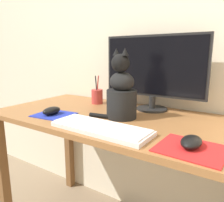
% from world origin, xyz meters
% --- Properties ---
extents(wall_back, '(7.00, 0.04, 2.50)m').
position_xyz_m(wall_back, '(0.00, 0.34, 1.25)').
color(wall_back, beige).
rests_on(wall_back, ground_plane).
extents(desk, '(1.44, 0.63, 0.75)m').
position_xyz_m(desk, '(0.00, 0.00, 0.65)').
color(desk, brown).
rests_on(desk, ground_plane).
extents(monitor, '(0.57, 0.17, 0.41)m').
position_xyz_m(monitor, '(0.03, 0.22, 0.97)').
color(monitor, black).
rests_on(monitor, desk).
extents(keyboard, '(0.43, 0.16, 0.02)m').
position_xyz_m(keyboard, '(-0.01, -0.22, 0.76)').
color(keyboard, silver).
rests_on(keyboard, desk).
extents(mousepad_left, '(0.20, 0.18, 0.00)m').
position_xyz_m(mousepad_left, '(-0.35, -0.16, 0.75)').
color(mousepad_left, '#1E2D9E').
rests_on(mousepad_left, desk).
extents(mousepad_right, '(0.22, 0.20, 0.00)m').
position_xyz_m(mousepad_right, '(0.34, -0.20, 0.75)').
color(mousepad_right, red).
rests_on(mousepad_right, desk).
extents(computer_mouse_left, '(0.06, 0.10, 0.04)m').
position_xyz_m(computer_mouse_left, '(-0.36, -0.17, 0.77)').
color(computer_mouse_left, black).
rests_on(computer_mouse_left, mousepad_left).
extents(computer_mouse_right, '(0.07, 0.11, 0.04)m').
position_xyz_m(computer_mouse_right, '(0.34, -0.19, 0.77)').
color(computer_mouse_right, black).
rests_on(computer_mouse_right, mousepad_right).
extents(cat, '(0.23, 0.17, 0.33)m').
position_xyz_m(cat, '(-0.04, -0.01, 0.87)').
color(cat, black).
rests_on(cat, desk).
extents(pen_cup, '(0.07, 0.07, 0.18)m').
position_xyz_m(pen_cup, '(-0.32, 0.18, 0.80)').
color(pen_cup, '#B23833').
rests_on(pen_cup, desk).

